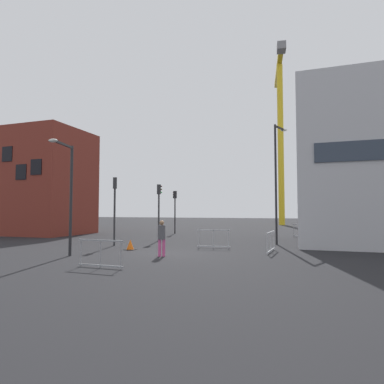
{
  "coord_description": "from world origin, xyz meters",
  "views": [
    {
      "loc": [
        6.62,
        -15.67,
        2.2
      ],
      "look_at": [
        0.0,
        4.06,
        3.37
      ],
      "focal_mm": 30.85,
      "sensor_mm": 36.0,
      "label": 1
    }
  ],
  "objects_px": {
    "traffic_light_corner": "(115,200)",
    "pedestrian_walking": "(162,235)",
    "construction_crane": "(280,118)",
    "streetlamp_tall": "(277,175)",
    "traffic_light_island": "(175,205)",
    "traffic_light_near": "(159,203)",
    "streetlamp_short": "(68,187)",
    "traffic_cone_on_verge": "(130,245)"
  },
  "relations": [
    {
      "from": "construction_crane",
      "to": "streetlamp_tall",
      "type": "relative_size",
      "value": 3.29
    },
    {
      "from": "traffic_light_corner",
      "to": "pedestrian_walking",
      "type": "xyz_separation_m",
      "value": [
        4.76,
        -3.45,
        -1.85
      ]
    },
    {
      "from": "construction_crane",
      "to": "traffic_light_corner",
      "type": "bearing_deg",
      "value": -103.44
    },
    {
      "from": "streetlamp_tall",
      "to": "traffic_light_corner",
      "type": "bearing_deg",
      "value": -156.75
    },
    {
      "from": "pedestrian_walking",
      "to": "streetlamp_short",
      "type": "bearing_deg",
      "value": -159.62
    },
    {
      "from": "streetlamp_tall",
      "to": "traffic_light_corner",
      "type": "xyz_separation_m",
      "value": [
        -9.63,
        -4.14,
        -1.71
      ]
    },
    {
      "from": "construction_crane",
      "to": "traffic_light_near",
      "type": "relative_size",
      "value": 6.33
    },
    {
      "from": "traffic_light_near",
      "to": "traffic_cone_on_verge",
      "type": "bearing_deg",
      "value": -82.39
    },
    {
      "from": "streetlamp_short",
      "to": "pedestrian_walking",
      "type": "xyz_separation_m",
      "value": [
        4.22,
        1.57,
        -2.34
      ]
    },
    {
      "from": "construction_crane",
      "to": "streetlamp_tall",
      "type": "distance_m",
      "value": 32.31
    },
    {
      "from": "streetlamp_tall",
      "to": "construction_crane",
      "type": "bearing_deg",
      "value": 92.84
    },
    {
      "from": "streetlamp_tall",
      "to": "traffic_light_island",
      "type": "bearing_deg",
      "value": 144.29
    },
    {
      "from": "pedestrian_walking",
      "to": "traffic_light_near",
      "type": "bearing_deg",
      "value": 115.31
    },
    {
      "from": "streetlamp_short",
      "to": "pedestrian_walking",
      "type": "bearing_deg",
      "value": 20.38
    },
    {
      "from": "traffic_light_near",
      "to": "pedestrian_walking",
      "type": "height_order",
      "value": "traffic_light_near"
    },
    {
      "from": "traffic_light_near",
      "to": "pedestrian_walking",
      "type": "distance_m",
      "value": 8.31
    },
    {
      "from": "traffic_light_island",
      "to": "construction_crane",
      "type": "bearing_deg",
      "value": 69.35
    },
    {
      "from": "construction_crane",
      "to": "traffic_cone_on_verge",
      "type": "relative_size",
      "value": 45.47
    },
    {
      "from": "construction_crane",
      "to": "traffic_light_island",
      "type": "bearing_deg",
      "value": -110.65
    },
    {
      "from": "traffic_light_island",
      "to": "traffic_cone_on_verge",
      "type": "relative_size",
      "value": 7.14
    },
    {
      "from": "construction_crane",
      "to": "traffic_light_island",
      "type": "distance_m",
      "value": 27.97
    },
    {
      "from": "traffic_light_corner",
      "to": "streetlamp_short",
      "type": "bearing_deg",
      "value": -83.91
    },
    {
      "from": "streetlamp_tall",
      "to": "traffic_light_island",
      "type": "height_order",
      "value": "streetlamp_tall"
    },
    {
      "from": "pedestrian_walking",
      "to": "construction_crane",
      "type": "bearing_deg",
      "value": 84.84
    },
    {
      "from": "traffic_light_corner",
      "to": "traffic_cone_on_verge",
      "type": "xyz_separation_m",
      "value": [
        2.01,
        -1.57,
        -2.59
      ]
    },
    {
      "from": "traffic_light_island",
      "to": "traffic_light_corner",
      "type": "bearing_deg",
      "value": -87.91
    },
    {
      "from": "traffic_light_island",
      "to": "traffic_cone_on_verge",
      "type": "bearing_deg",
      "value": -79.37
    },
    {
      "from": "streetlamp_tall",
      "to": "traffic_light_near",
      "type": "bearing_deg",
      "value": -178.29
    },
    {
      "from": "streetlamp_tall",
      "to": "traffic_light_corner",
      "type": "distance_m",
      "value": 10.62
    },
    {
      "from": "traffic_light_near",
      "to": "traffic_light_island",
      "type": "xyz_separation_m",
      "value": [
        -1.7,
        7.47,
        -0.02
      ]
    },
    {
      "from": "traffic_light_near",
      "to": "traffic_light_corner",
      "type": "xyz_separation_m",
      "value": [
        -1.28,
        -3.89,
        0.11
      ]
    },
    {
      "from": "streetlamp_tall",
      "to": "traffic_light_near",
      "type": "distance_m",
      "value": 8.55
    },
    {
      "from": "streetlamp_tall",
      "to": "traffic_light_island",
      "type": "distance_m",
      "value": 12.51
    },
    {
      "from": "traffic_cone_on_verge",
      "to": "traffic_light_island",
      "type": "bearing_deg",
      "value": 100.63
    },
    {
      "from": "streetlamp_short",
      "to": "traffic_light_island",
      "type": "relative_size",
      "value": 1.33
    },
    {
      "from": "pedestrian_walking",
      "to": "traffic_cone_on_verge",
      "type": "height_order",
      "value": "pedestrian_walking"
    },
    {
      "from": "streetlamp_short",
      "to": "pedestrian_walking",
      "type": "height_order",
      "value": "streetlamp_short"
    },
    {
      "from": "streetlamp_short",
      "to": "traffic_light_island",
      "type": "distance_m",
      "value": 16.42
    },
    {
      "from": "streetlamp_tall",
      "to": "traffic_cone_on_verge",
      "type": "xyz_separation_m",
      "value": [
        -7.62,
        -5.71,
        -4.3
      ]
    },
    {
      "from": "streetlamp_short",
      "to": "traffic_light_corner",
      "type": "distance_m",
      "value": 5.07
    },
    {
      "from": "traffic_light_island",
      "to": "streetlamp_tall",
      "type": "bearing_deg",
      "value": -35.71
    },
    {
      "from": "traffic_light_island",
      "to": "pedestrian_walking",
      "type": "relative_size",
      "value": 2.37
    }
  ]
}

